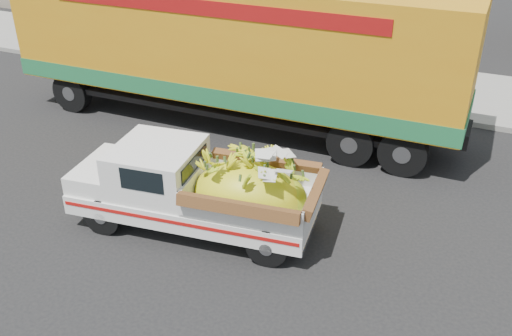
% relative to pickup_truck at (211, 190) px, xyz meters
% --- Properties ---
extents(ground, '(100.00, 100.00, 0.00)m').
position_rel_pickup_truck_xyz_m(ground, '(-0.64, 0.66, -0.88)').
color(ground, black).
rests_on(ground, ground).
extents(curb, '(60.00, 0.25, 0.15)m').
position_rel_pickup_truck_xyz_m(curb, '(-0.64, 7.08, -0.80)').
color(curb, gray).
rests_on(curb, ground).
extents(sidewalk, '(60.00, 4.00, 0.14)m').
position_rel_pickup_truck_xyz_m(sidewalk, '(-0.64, 9.18, -0.81)').
color(sidewalk, gray).
rests_on(sidewalk, ground).
extents(pickup_truck, '(4.81, 2.21, 1.63)m').
position_rel_pickup_truck_xyz_m(pickup_truck, '(0.00, 0.00, 0.00)').
color(pickup_truck, black).
rests_on(pickup_truck, ground).
extents(semi_trailer, '(12.00, 2.57, 3.80)m').
position_rel_pickup_truck_xyz_m(semi_trailer, '(-1.77, 4.63, 1.25)').
color(semi_trailer, black).
rests_on(semi_trailer, ground).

